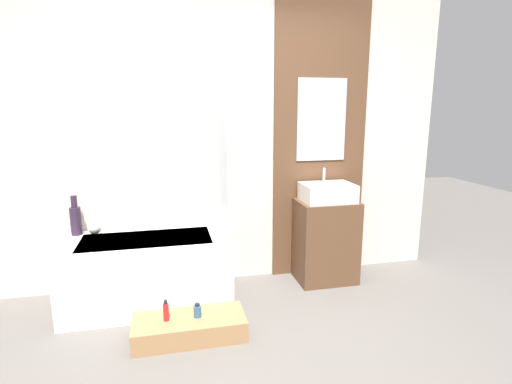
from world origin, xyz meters
TOP-DOWN VIEW (x-y plane):
  - wall_tiled_back at (0.00, 1.58)m, footprint 4.20×0.06m
  - wall_wood_accent at (0.92, 1.53)m, footprint 0.90×0.04m
  - bathtub at (-0.69, 1.20)m, footprint 1.33×0.66m
  - glass_shower_screen at (-0.05, 1.13)m, footprint 0.01×0.48m
  - wooden_step_bench at (-0.39, 0.61)m, footprint 0.79×0.34m
  - vanity_cabinet at (0.92, 1.31)m, footprint 0.54×0.40m
  - sink at (0.92, 1.31)m, footprint 0.46×0.35m
  - vase_tall_dark at (-1.26, 1.44)m, footprint 0.09×0.09m
  - vase_round_light at (-1.11, 1.43)m, footprint 0.11×0.11m
  - bottle_soap_primary at (-0.55, 0.61)m, footprint 0.04×0.04m
  - bottle_soap_secondary at (-0.33, 0.61)m, footprint 0.05×0.05m

SIDE VIEW (x-z plane):
  - wooden_step_bench at x=-0.39m, z-range 0.00..0.15m
  - bottle_soap_secondary at x=-0.33m, z-range 0.15..0.25m
  - bottle_soap_primary at x=-0.55m, z-range 0.14..0.30m
  - bathtub at x=-0.69m, z-range 0.00..0.57m
  - vanity_cabinet at x=0.92m, z-range 0.00..0.77m
  - vase_round_light at x=-1.11m, z-range 0.57..0.67m
  - vase_tall_dark at x=-1.26m, z-range 0.53..0.87m
  - sink at x=0.92m, z-range 0.70..1.00m
  - glass_shower_screen at x=-0.05m, z-range 0.57..1.81m
  - wall_tiled_back at x=0.00m, z-range 0.00..2.60m
  - wall_wood_accent at x=0.92m, z-range 0.01..2.61m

